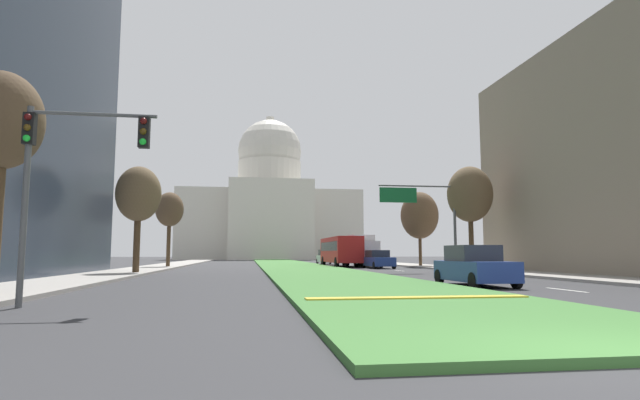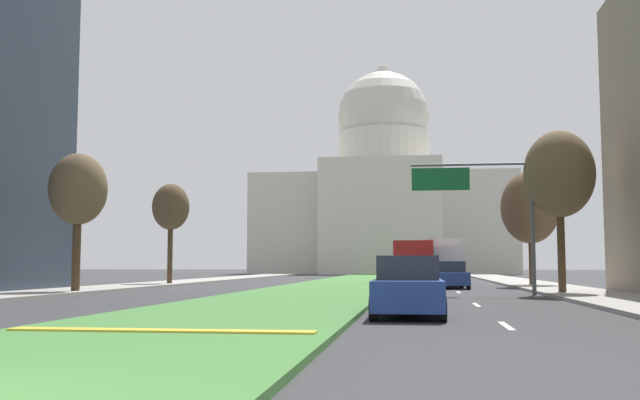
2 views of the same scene
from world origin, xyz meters
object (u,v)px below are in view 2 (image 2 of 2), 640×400
(box_truck_delivery, at_px, (445,261))
(overhead_guide_sign, at_px, (485,198))
(street_tree_left_far, at_px, (171,208))
(sedan_midblock, at_px, (450,276))
(sedan_lead_stopped, at_px, (408,288))
(street_tree_right_far, at_px, (530,208))
(capitol_building, at_px, (384,199))
(street_tree_right_mid, at_px, (559,175))
(street_tree_left_mid, at_px, (78,190))
(city_bus, at_px, (414,260))
(sedan_distant, at_px, (418,271))

(box_truck_delivery, bearing_deg, overhead_guide_sign, -84.72)
(street_tree_left_far, bearing_deg, sedan_midblock, -11.71)
(sedan_lead_stopped, relative_size, box_truck_delivery, 0.68)
(street_tree_right_far, bearing_deg, sedan_lead_stopped, -105.11)
(sedan_midblock, relative_size, box_truck_delivery, 0.72)
(capitol_building, bearing_deg, overhead_guide_sign, -83.69)
(street_tree_left_far, height_order, box_truck_delivery, street_tree_left_far)
(street_tree_right_mid, relative_size, street_tree_right_far, 1.05)
(sedan_midblock, height_order, box_truck_delivery, box_truck_delivery)
(sedan_lead_stopped, xyz_separation_m, box_truck_delivery, (2.12, 30.48, 0.88))
(overhead_guide_sign, height_order, street_tree_right_mid, street_tree_right_mid)
(street_tree_left_far, xyz_separation_m, sedan_midblock, (18.91, -3.92, -4.58))
(street_tree_left_mid, relative_size, city_bus, 0.64)
(capitol_building, bearing_deg, city_bus, -85.41)
(street_tree_left_mid, xyz_separation_m, street_tree_right_mid, (23.61, 1.67, 0.60))
(sedan_midblock, bearing_deg, street_tree_right_far, 35.36)
(capitol_building, distance_m, city_bus, 60.68)
(overhead_guide_sign, height_order, street_tree_left_far, street_tree_left_far)
(street_tree_right_far, bearing_deg, sedan_midblock, -144.64)
(sedan_midblock, bearing_deg, box_truck_delivery, 90.66)
(capitol_building, xyz_separation_m, street_tree_left_far, (-11.92, -62.44, -6.05))
(street_tree_left_mid, height_order, sedan_lead_stopped, street_tree_left_mid)
(capitol_building, bearing_deg, box_truck_delivery, -83.43)
(sedan_midblock, relative_size, city_bus, 0.42)
(street_tree_right_far, relative_size, city_bus, 0.68)
(sedan_midblock, height_order, sedan_distant, sedan_distant)
(street_tree_right_mid, height_order, sedan_midblock, street_tree_right_mid)
(overhead_guide_sign, relative_size, street_tree_right_mid, 0.82)
(street_tree_left_mid, relative_size, street_tree_right_far, 0.94)
(sedan_lead_stopped, bearing_deg, capitol_building, 93.03)
(box_truck_delivery, bearing_deg, sedan_lead_stopped, -93.98)
(capitol_building, relative_size, sedan_midblock, 8.40)
(street_tree_right_far, relative_size, sedan_lead_stopped, 1.72)
(overhead_guide_sign, relative_size, street_tree_right_far, 0.87)
(overhead_guide_sign, height_order, sedan_lead_stopped, overhead_guide_sign)
(capitol_building, relative_size, sedan_lead_stopped, 8.87)
(overhead_guide_sign, relative_size, street_tree_left_mid, 0.93)
(street_tree_left_far, bearing_deg, overhead_guide_sign, -32.44)
(street_tree_right_far, xyz_separation_m, city_bus, (-7.54, 2.85, -3.34))
(capitol_building, bearing_deg, street_tree_right_far, -78.85)
(street_tree_left_far, height_order, sedan_distant, street_tree_left_far)
(sedan_midblock, bearing_deg, city_bus, 108.25)
(street_tree_left_mid, relative_size, sedan_lead_stopped, 1.61)
(street_tree_left_mid, distance_m, sedan_lead_stopped, 21.89)
(overhead_guide_sign, bearing_deg, street_tree_left_mid, -175.74)
(sedan_lead_stopped, xyz_separation_m, city_bus, (0.00, 30.76, 0.97))
(overhead_guide_sign, distance_m, sedan_lead_stopped, 16.05)
(street_tree_left_far, bearing_deg, capitol_building, 79.19)
(street_tree_right_mid, bearing_deg, street_tree_left_mid, -175.95)
(street_tree_left_mid, xyz_separation_m, street_tree_right_far, (24.08, 14.24, -0.03))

